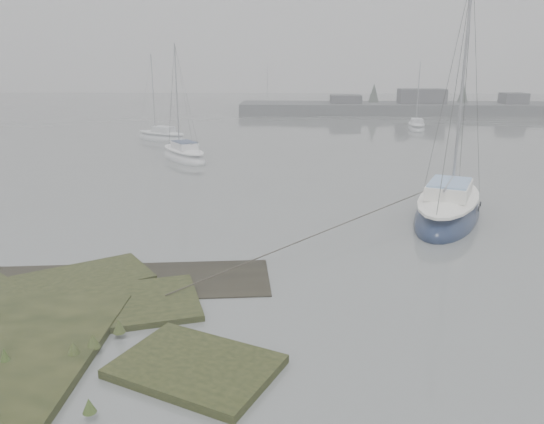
{
  "coord_description": "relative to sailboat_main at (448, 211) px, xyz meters",
  "views": [
    {
      "loc": [
        2.58,
        -11.04,
        6.77
      ],
      "look_at": [
        2.0,
        6.41,
        1.8
      ],
      "focal_mm": 35.0,
      "sensor_mm": 36.0,
      "label": 1
    }
  ],
  "objects": [
    {
      "name": "ground",
      "position": [
        -9.69,
        18.02,
        -0.35
      ],
      "size": [
        160.0,
        160.0,
        0.0
      ],
      "primitive_type": "plane",
      "color": "slate",
      "rests_on": "ground"
    },
    {
      "name": "far_shoreline",
      "position": [
        17.15,
        49.91,
        0.5
      ],
      "size": [
        60.0,
        8.0,
        4.15
      ],
      "color": "#4C4F51",
      "rests_on": "ground"
    },
    {
      "name": "sailboat_main",
      "position": [
        0.0,
        0.0,
        0.0
      ],
      "size": [
        5.57,
        8.39,
        11.3
      ],
      "rotation": [
        0.0,
        0.0,
        -0.4
      ],
      "color": "#13203D",
      "rests_on": "ground"
    },
    {
      "name": "sailboat_white",
      "position": [
        -14.65,
        14.23,
        -0.08
      ],
      "size": [
        5.04,
        6.23,
        8.65
      ],
      "rotation": [
        0.0,
        0.0,
        0.58
      ],
      "color": "silver",
      "rests_on": "ground"
    },
    {
      "name": "sailboat_far_a",
      "position": [
        -18.49,
        23.81,
        -0.1
      ],
      "size": [
        5.79,
        4.54,
        7.98
      ],
      "rotation": [
        0.0,
        0.0,
        1.02
      ],
      "color": "silver",
      "rests_on": "ground"
    },
    {
      "name": "sailboat_far_b",
      "position": [
        5.95,
        32.28,
        -0.12
      ],
      "size": [
        2.4,
        5.42,
        7.4
      ],
      "rotation": [
        0.0,
        0.0,
        -0.13
      ],
      "color": "#A1A7AB",
      "rests_on": "ground"
    },
    {
      "name": "sailboat_far_c",
      "position": [
        -9.71,
        51.67,
        -0.14
      ],
      "size": [
        4.83,
        4.12,
        6.81
      ],
      "rotation": [
        0.0,
        0.0,
        0.94
      ],
      "color": "#A2A8AC",
      "rests_on": "ground"
    }
  ]
}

